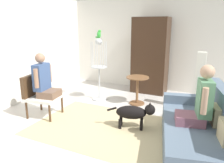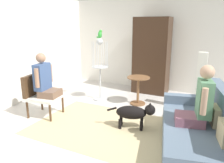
# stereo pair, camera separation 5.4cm
# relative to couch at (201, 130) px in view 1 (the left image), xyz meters

# --- Properties ---
(ground_plane) EXTENTS (6.56, 6.56, 0.00)m
(ground_plane) POSITION_rel_couch_xyz_m (-1.42, 0.12, -0.31)
(ground_plane) COLOR beige
(back_wall) EXTENTS (5.88, 0.12, 2.56)m
(back_wall) POSITION_rel_couch_xyz_m (-1.42, 2.92, 0.97)
(back_wall) COLOR silver
(back_wall) RESTS_ON ground
(left_wall) EXTENTS (0.12, 6.06, 2.56)m
(left_wall) POSITION_rel_couch_xyz_m (-4.12, 0.42, 0.97)
(left_wall) COLOR silver
(left_wall) RESTS_ON ground
(area_rug) EXTENTS (2.76, 1.83, 0.01)m
(area_rug) POSITION_rel_couch_xyz_m (-1.53, 0.01, -0.30)
(area_rug) COLOR #C6B284
(area_rug) RESTS_ON ground
(couch) EXTENTS (1.34, 2.06, 0.92)m
(couch) POSITION_rel_couch_xyz_m (0.00, 0.00, 0.00)
(couch) COLOR slate
(couch) RESTS_ON ground
(armchair) EXTENTS (0.70, 0.67, 0.85)m
(armchair) POSITION_rel_couch_xyz_m (-3.11, -0.06, 0.18)
(armchair) COLOR #4C331E
(armchair) RESTS_ON ground
(person_on_couch) EXTENTS (0.53, 0.50, 0.89)m
(person_on_couch) POSITION_rel_couch_xyz_m (-0.05, -0.04, 0.46)
(person_on_couch) COLOR #844F61
(person_on_armchair) EXTENTS (0.48, 0.53, 0.88)m
(person_on_armchair) POSITION_rel_couch_xyz_m (-2.96, -0.03, 0.46)
(person_on_armchair) COLOR brown
(round_end_table) EXTENTS (0.53, 0.53, 0.66)m
(round_end_table) POSITION_rel_couch_xyz_m (-1.50, 1.43, 0.10)
(round_end_table) COLOR brown
(round_end_table) RESTS_ON ground
(dog) EXTENTS (0.85, 0.38, 0.50)m
(dog) POSITION_rel_couch_xyz_m (-1.13, 0.21, -0.00)
(dog) COLOR black
(dog) RESTS_ON ground
(bird_cage_stand) EXTENTS (0.39, 0.39, 1.52)m
(bird_cage_stand) POSITION_rel_couch_xyz_m (-2.45, 1.33, 0.45)
(bird_cage_stand) COLOR silver
(bird_cage_stand) RESTS_ON ground
(parrot) EXTENTS (0.17, 0.10, 0.19)m
(parrot) POSITION_rel_couch_xyz_m (-2.44, 1.33, 1.31)
(parrot) COLOR green
(parrot) RESTS_ON bird_cage_stand
(column_lamp) EXTENTS (0.20, 0.20, 1.28)m
(column_lamp) POSITION_rel_couch_xyz_m (-0.17, 1.63, 0.33)
(column_lamp) COLOR #4C4742
(column_lamp) RESTS_ON ground
(armoire_cabinet) EXTENTS (0.92, 0.56, 2.02)m
(armoire_cabinet) POSITION_rel_couch_xyz_m (-1.52, 2.51, 0.70)
(armoire_cabinet) COLOR #382316
(armoire_cabinet) RESTS_ON ground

